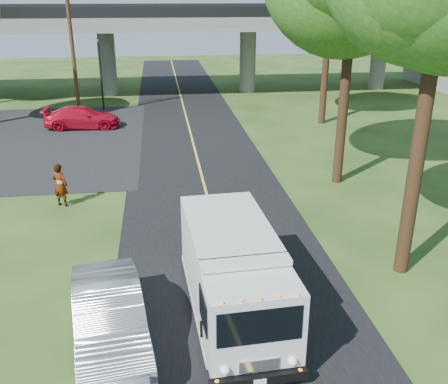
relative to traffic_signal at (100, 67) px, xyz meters
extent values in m
plane|color=#243D15|center=(6.00, -26.00, -3.20)|extent=(120.00, 120.00, 0.00)
cube|color=black|center=(6.00, -16.00, -3.19)|extent=(7.00, 90.00, 0.02)
cube|color=black|center=(-5.00, -8.00, -3.19)|extent=(16.00, 18.00, 0.01)
cube|color=gold|center=(6.00, -16.00, -3.17)|extent=(0.12, 90.00, 0.01)
cube|color=slate|center=(6.00, 6.00, 2.80)|extent=(50.00, 9.00, 1.20)
cube|color=black|center=(6.00, 1.60, 3.70)|extent=(50.00, 0.25, 0.80)
cube|color=black|center=(6.00, 10.40, 3.70)|extent=(50.00, 0.25, 0.80)
cylinder|color=slate|center=(0.00, 6.00, -0.50)|extent=(1.40, 1.40, 5.40)
cylinder|color=slate|center=(12.00, 6.00, -0.50)|extent=(1.40, 1.40, 5.40)
cylinder|color=slate|center=(24.00, 6.00, -0.50)|extent=(1.40, 1.40, 5.40)
cylinder|color=black|center=(0.00, 0.00, -0.60)|extent=(0.14, 0.14, 5.20)
imported|color=black|center=(0.00, 0.00, 1.40)|extent=(0.18, 0.22, 1.10)
cylinder|color=#472D19|center=(-1.50, -2.00, 1.30)|extent=(0.26, 0.26, 9.00)
cylinder|color=#382314|center=(11.50, -25.00, 0.30)|extent=(0.44, 0.44, 7.00)
cylinder|color=#382314|center=(12.20, -17.00, 0.65)|extent=(0.44, 0.44, 7.70)
cylinder|color=#382314|center=(15.00, -6.00, 0.13)|extent=(0.44, 0.44, 6.65)
cube|color=silver|center=(5.80, -25.91, -1.70)|extent=(2.35, 4.04, 2.01)
cube|color=silver|center=(5.95, -28.68, -1.79)|extent=(2.23, 1.72, 1.83)
cube|color=black|center=(5.99, -29.46, -1.50)|extent=(1.88, 0.17, 0.85)
cube|color=black|center=(6.00, -29.55, -2.86)|extent=(2.24, 0.28, 0.25)
cube|color=silver|center=(5.82, -26.27, -2.93)|extent=(2.42, 5.29, 0.16)
cylinder|color=black|center=(5.03, -28.55, -2.80)|extent=(0.29, 0.82, 0.80)
cylinder|color=black|center=(6.85, -28.45, -2.80)|extent=(0.29, 0.82, 0.80)
cylinder|color=black|center=(4.83, -24.80, -2.80)|extent=(0.29, 0.82, 0.80)
cylinder|color=black|center=(6.65, -24.70, -2.80)|extent=(0.29, 0.82, 0.80)
imported|color=#B80B21|center=(-0.85, -5.28, -2.50)|extent=(4.87, 2.09, 1.40)
imported|color=gray|center=(2.65, -27.50, -2.41)|extent=(2.39, 4.97, 1.57)
imported|color=gray|center=(-0.05, -18.24, -2.29)|extent=(0.78, 0.67, 1.81)
camera|label=1|loc=(4.11, -37.97, 5.03)|focal=40.00mm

